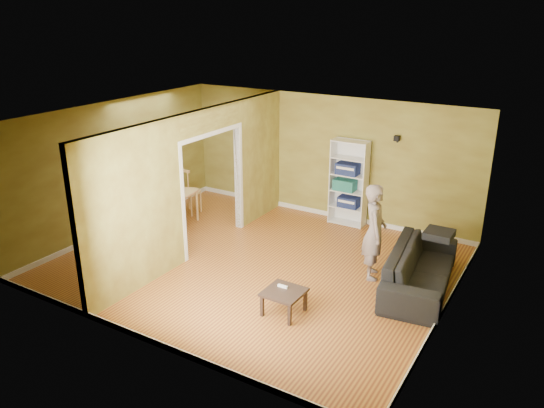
{
  "coord_description": "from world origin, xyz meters",
  "views": [
    {
      "loc": [
        4.56,
        -7.08,
        4.23
      ],
      "look_at": [
        0.2,
        0.2,
        1.1
      ],
      "focal_mm": 35.0,
      "sensor_mm": 36.0,
      "label": 1
    }
  ],
  "objects_px": {
    "sofa": "(421,263)",
    "chair_near": "(153,209)",
    "bookshelf": "(350,182)",
    "chair_far": "(190,190)",
    "dining_table": "(167,194)",
    "coffee_table": "(284,294)",
    "chair_left": "(141,195)",
    "person": "(375,224)"
  },
  "relations": [
    {
      "from": "sofa",
      "to": "bookshelf",
      "type": "height_order",
      "value": "bookshelf"
    },
    {
      "from": "chair_left",
      "to": "chair_far",
      "type": "bearing_deg",
      "value": 155.22
    },
    {
      "from": "coffee_table",
      "to": "chair_left",
      "type": "xyz_separation_m",
      "value": [
        -4.57,
        1.81,
        0.17
      ]
    },
    {
      "from": "chair_near",
      "to": "chair_far",
      "type": "relative_size",
      "value": 0.92
    },
    {
      "from": "sofa",
      "to": "chair_near",
      "type": "distance_m",
      "value": 5.25
    },
    {
      "from": "bookshelf",
      "to": "coffee_table",
      "type": "height_order",
      "value": "bookshelf"
    },
    {
      "from": "bookshelf",
      "to": "chair_far",
      "type": "height_order",
      "value": "bookshelf"
    },
    {
      "from": "chair_far",
      "to": "dining_table",
      "type": "bearing_deg",
      "value": 85.78
    },
    {
      "from": "dining_table",
      "to": "chair_near",
      "type": "relative_size",
      "value": 1.14
    },
    {
      "from": "sofa",
      "to": "dining_table",
      "type": "bearing_deg",
      "value": 82.36
    },
    {
      "from": "chair_near",
      "to": "bookshelf",
      "type": "bearing_deg",
      "value": 35.44
    },
    {
      "from": "chair_left",
      "to": "chair_near",
      "type": "relative_size",
      "value": 1.01
    },
    {
      "from": "coffee_table",
      "to": "bookshelf",
      "type": "bearing_deg",
      "value": 99.04
    },
    {
      "from": "dining_table",
      "to": "chair_left",
      "type": "height_order",
      "value": "chair_left"
    },
    {
      "from": "bookshelf",
      "to": "person",
      "type": "bearing_deg",
      "value": -57.06
    },
    {
      "from": "dining_table",
      "to": "chair_far",
      "type": "distance_m",
      "value": 0.66
    },
    {
      "from": "chair_near",
      "to": "person",
      "type": "bearing_deg",
      "value": 3.54
    },
    {
      "from": "bookshelf",
      "to": "chair_left",
      "type": "bearing_deg",
      "value": -153.86
    },
    {
      "from": "bookshelf",
      "to": "coffee_table",
      "type": "relative_size",
      "value": 3.2
    },
    {
      "from": "bookshelf",
      "to": "chair_near",
      "type": "relative_size",
      "value": 1.85
    },
    {
      "from": "sofa",
      "to": "coffee_table",
      "type": "relative_size",
      "value": 4.16
    },
    {
      "from": "dining_table",
      "to": "coffee_table",
      "type": "bearing_deg",
      "value": -25.78
    },
    {
      "from": "chair_left",
      "to": "chair_far",
      "type": "distance_m",
      "value": 1.04
    },
    {
      "from": "sofa",
      "to": "coffee_table",
      "type": "bearing_deg",
      "value": 133.54
    },
    {
      "from": "dining_table",
      "to": "chair_far",
      "type": "relative_size",
      "value": 1.05
    },
    {
      "from": "sofa",
      "to": "chair_near",
      "type": "relative_size",
      "value": 2.4
    },
    {
      "from": "sofa",
      "to": "chair_far",
      "type": "bearing_deg",
      "value": 75.3
    },
    {
      "from": "coffee_table",
      "to": "sofa",
      "type": "bearing_deg",
      "value": 50.53
    },
    {
      "from": "dining_table",
      "to": "chair_near",
      "type": "distance_m",
      "value": 0.58
    },
    {
      "from": "chair_near",
      "to": "chair_far",
      "type": "xyz_separation_m",
      "value": [
        -0.06,
        1.21,
        0.04
      ]
    },
    {
      "from": "person",
      "to": "bookshelf",
      "type": "distance_m",
      "value": 2.37
    },
    {
      "from": "person",
      "to": "coffee_table",
      "type": "relative_size",
      "value": 3.42
    },
    {
      "from": "dining_table",
      "to": "chair_far",
      "type": "height_order",
      "value": "chair_far"
    },
    {
      "from": "sofa",
      "to": "person",
      "type": "distance_m",
      "value": 0.94
    },
    {
      "from": "sofa",
      "to": "chair_near",
      "type": "xyz_separation_m",
      "value": [
        -5.23,
        -0.5,
        0.04
      ]
    },
    {
      "from": "dining_table",
      "to": "chair_left",
      "type": "distance_m",
      "value": 0.72
    },
    {
      "from": "person",
      "to": "chair_left",
      "type": "distance_m",
      "value": 5.27
    },
    {
      "from": "bookshelf",
      "to": "chair_far",
      "type": "relative_size",
      "value": 1.7
    },
    {
      "from": "person",
      "to": "chair_near",
      "type": "xyz_separation_m",
      "value": [
        -4.44,
        -0.47,
        -0.47
      ]
    },
    {
      "from": "chair_left",
      "to": "chair_far",
      "type": "height_order",
      "value": "chair_far"
    },
    {
      "from": "person",
      "to": "dining_table",
      "type": "xyz_separation_m",
      "value": [
        -4.54,
        0.09,
        -0.34
      ]
    },
    {
      "from": "chair_near",
      "to": "dining_table",
      "type": "bearing_deg",
      "value": 98.39
    }
  ]
}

